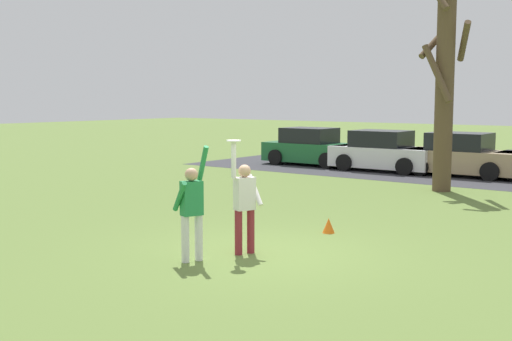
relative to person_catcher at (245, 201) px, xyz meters
The scene contains 9 objects.
ground_plane 1.04m from the person_catcher, 34.36° to the left, with size 120.00×120.00×0.00m, color olive.
person_catcher is the anchor object (origin of this frame).
person_defender 1.06m from the person_catcher, 111.56° to the right, with size 0.57×0.64×2.04m.
frisbee_disc 1.13m from the person_catcher, 111.56° to the right, with size 0.26×0.26×0.02m, color white.
parked_car_green 16.22m from the person_catcher, 118.07° to the left, with size 4.11×2.05×1.59m.
parked_car_white 14.66m from the person_catcher, 106.37° to the left, with size 4.11×2.05×1.59m.
parked_car_tan 14.34m from the person_catcher, 94.35° to the left, with size 4.11×2.05×1.59m.
bare_tree_tall 10.29m from the person_catcher, 91.16° to the left, with size 1.58×1.58×6.59m.
field_cone_orange 2.68m from the person_catcher, 83.84° to the left, with size 0.26×0.26×0.32m, color orange.
Camera 1 is at (6.97, -9.36, 2.85)m, focal length 45.55 mm.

